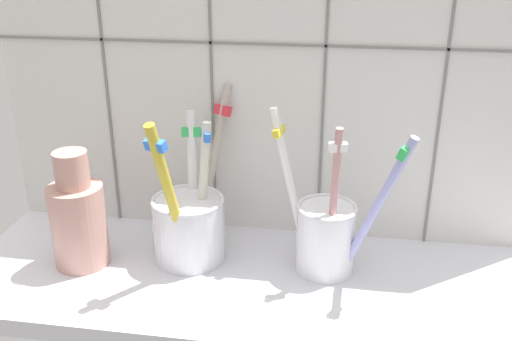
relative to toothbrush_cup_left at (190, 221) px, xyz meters
The scene contains 5 objects.
counter_slab 9.87cm from the toothbrush_cup_left, 22.10° to the right, with size 64.00×22.00×2.00cm, color silver.
tile_wall_back 19.75cm from the toothbrush_cup_left, 49.86° to the left, with size 64.00×2.20×45.00cm.
toothbrush_cup_left is the anchor object (origin of this frame).
toothbrush_cup_right 15.23cm from the toothbrush_cup_left, ahead, with size 14.76×7.96×17.85cm.
ceramic_vase 12.02cm from the toothbrush_cup_left, 166.94° to the right, with size 5.99×5.99×13.28cm.
Camera 1 is at (8.66, -51.53, 36.35)cm, focal length 40.00 mm.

